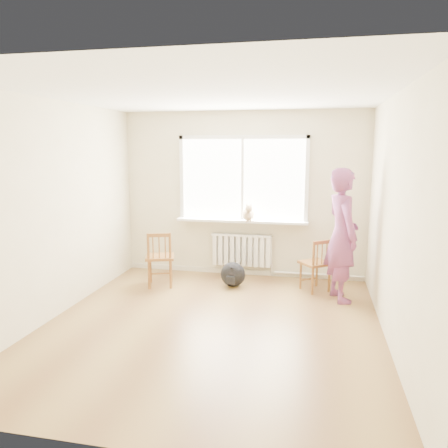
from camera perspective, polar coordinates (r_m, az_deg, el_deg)
The scene contains 13 objects.
floor at distance 5.39m, azimuth -1.69°, elevation -13.17°, with size 4.50×4.50×0.00m, color olive.
ceiling at distance 4.99m, azimuth -1.85°, elevation 16.68°, with size 4.50×4.50×0.00m, color white.
back_wall at distance 7.20m, azimuth 2.48°, elevation 3.85°, with size 4.00×0.01×2.70m, color beige.
window at distance 7.15m, azimuth 2.47°, elevation 6.32°, with size 2.12×0.05×1.42m.
windowsill at distance 7.15m, azimuth 2.31°, elevation 0.41°, with size 2.15×0.22×0.04m, color white.
radiator at distance 7.26m, azimuth 2.31°, elevation -3.38°, with size 1.00×0.12×0.55m.
heating_pipe at distance 7.29m, azimuth 12.12°, elevation -6.47°, with size 0.04×0.04×1.40m, color silver.
baseboard at distance 7.44m, azimuth 2.39°, elevation -6.24°, with size 4.00×0.03×0.08m, color beige.
chair_left at distance 6.76m, azimuth -8.38°, elevation -4.54°, with size 0.53×0.51×0.86m.
chair_right at distance 6.62m, azimuth 12.05°, elevation -5.26°, with size 0.54×0.54×0.80m.
person at distance 6.23m, azimuth 15.17°, elevation -1.40°, with size 0.67×0.44×1.85m, color #C54176.
cat at distance 7.02m, azimuth 3.21°, elevation 1.39°, with size 0.25×0.44×0.30m.
backpack at distance 6.75m, azimuth 1.17°, elevation -6.59°, with size 0.38×0.29×0.38m, color black.
Camera 1 is at (1.18, -4.81, 2.12)m, focal length 35.00 mm.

